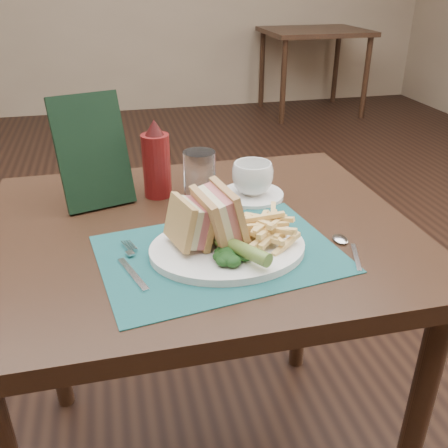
% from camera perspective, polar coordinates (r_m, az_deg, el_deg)
% --- Properties ---
extents(floor, '(7.00, 7.00, 0.00)m').
position_cam_1_polar(floor, '(1.90, -5.23, -13.56)').
color(floor, black).
rests_on(floor, ground).
extents(wall_back, '(6.00, 0.00, 6.00)m').
position_cam_1_polar(wall_back, '(5.09, -11.28, 12.62)').
color(wall_back, tan).
rests_on(wall_back, ground).
extents(table_main, '(0.90, 0.75, 0.75)m').
position_cam_1_polar(table_main, '(1.28, -2.50, -15.13)').
color(table_main, black).
rests_on(table_main, ground).
extents(table_bg_right, '(0.90, 0.75, 0.75)m').
position_cam_1_polar(table_bg_right, '(4.94, 10.00, 16.75)').
color(table_bg_right, black).
rests_on(table_bg_right, ground).
extents(placemat, '(0.49, 0.38, 0.00)m').
position_cam_1_polar(placemat, '(0.96, -0.52, -3.41)').
color(placemat, '#184E4E').
rests_on(placemat, table_main).
extents(plate, '(0.30, 0.24, 0.01)m').
position_cam_1_polar(plate, '(0.96, 0.41, -2.80)').
color(plate, white).
rests_on(plate, placemat).
extents(sandwich_half_a, '(0.10, 0.11, 0.10)m').
position_cam_1_polar(sandwich_half_a, '(0.93, -5.03, -0.07)').
color(sandwich_half_a, tan).
rests_on(sandwich_half_a, plate).
extents(sandwich_half_b, '(0.10, 0.13, 0.12)m').
position_cam_1_polar(sandwich_half_b, '(0.93, -1.68, 0.74)').
color(sandwich_half_b, tan).
rests_on(sandwich_half_b, plate).
extents(kale_garnish, '(0.11, 0.08, 0.03)m').
position_cam_1_polar(kale_garnish, '(0.90, 1.45, -3.40)').
color(kale_garnish, '#123413').
rests_on(kale_garnish, plate).
extents(pickle_spear, '(0.09, 0.12, 0.03)m').
position_cam_1_polar(pickle_spear, '(0.89, 2.15, -2.94)').
color(pickle_spear, '#58772D').
rests_on(pickle_spear, plate).
extents(fries_pile, '(0.18, 0.20, 0.06)m').
position_cam_1_polar(fries_pile, '(0.97, 4.67, -0.04)').
color(fries_pile, '#F1CA78').
rests_on(fries_pile, plate).
extents(fork, '(0.09, 0.17, 0.01)m').
position_cam_1_polar(fork, '(0.93, -10.53, -4.44)').
color(fork, silver).
rests_on(fork, placemat).
extents(spoon, '(0.08, 0.15, 0.01)m').
position_cam_1_polar(spoon, '(0.99, 14.24, -2.84)').
color(spoon, silver).
rests_on(spoon, table_main).
extents(saucer, '(0.19, 0.19, 0.01)m').
position_cam_1_polar(saucer, '(1.20, 3.22, 3.33)').
color(saucer, white).
rests_on(saucer, table_main).
extents(coffee_cup, '(0.13, 0.13, 0.08)m').
position_cam_1_polar(coffee_cup, '(1.18, 3.27, 5.25)').
color(coffee_cup, white).
rests_on(coffee_cup, saucer).
extents(drinking_glass, '(0.09, 0.09, 0.13)m').
position_cam_1_polar(drinking_glass, '(1.13, -2.79, 5.11)').
color(drinking_glass, silver).
rests_on(drinking_glass, table_main).
extents(ketchup_bottle, '(0.08, 0.08, 0.19)m').
position_cam_1_polar(ketchup_bottle, '(1.18, -7.76, 7.43)').
color(ketchup_bottle, '#5C0F10').
rests_on(ketchup_bottle, table_main).
extents(check_presenter, '(0.17, 0.13, 0.25)m').
position_cam_1_polar(check_presenter, '(1.16, -14.81, 7.97)').
color(check_presenter, black).
rests_on(check_presenter, table_main).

